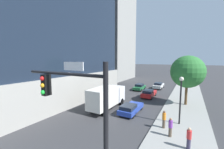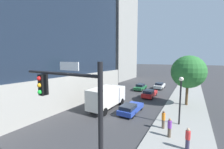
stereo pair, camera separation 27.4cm
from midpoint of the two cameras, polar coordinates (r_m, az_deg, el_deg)
name	(u,v)px [view 2 (the right image)]	position (r m, az deg, el deg)	size (l,w,h in m)	color
sidewalk	(185,108)	(22.71, 28.13, -11.92)	(5.25, 120.00, 0.15)	gray
construction_building	(109,29)	(52.07, -1.00, 18.28)	(16.51, 24.61, 41.65)	gray
traffic_light_pole	(73,110)	(6.40, -14.64, -14.08)	(4.72, 0.48, 6.62)	black
street_lamp	(181,93)	(15.86, 26.81, -6.79)	(0.44, 0.44, 4.96)	black
street_tree	(188,72)	(22.95, 29.12, 0.96)	(4.72, 4.72, 7.29)	brown
car_blue	(130,108)	(18.39, 8.03, -13.59)	(1.86, 4.58, 1.28)	#233D9E
car_green	(140,87)	(31.92, 11.79, -5.06)	(1.78, 4.16, 1.37)	#1E6638
car_white	(160,86)	(34.72, 19.21, -4.30)	(1.78, 4.69, 1.45)	silver
car_red	(149,93)	(26.39, 15.43, -7.51)	(1.80, 4.50, 1.40)	red
box_truck	(107,96)	(19.31, -1.73, -9.02)	(2.26, 6.81, 3.14)	silver
pedestrian_orange_shirt	(163,119)	(15.07, 20.89, -16.86)	(0.34, 0.34, 1.75)	brown
pedestrian_red_shirt	(188,139)	(12.68, 29.28, -22.06)	(0.34, 0.34, 1.69)	#38334C
pedestrian_purple_shirt	(170,127)	(13.79, 23.13, -19.40)	(0.34, 0.34, 1.68)	brown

